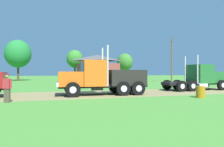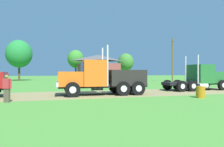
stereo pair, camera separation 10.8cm
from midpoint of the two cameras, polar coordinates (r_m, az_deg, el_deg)
The scene contains 11 objects.
ground_plane at distance 17.45m, azimuth -2.40°, elevation -5.70°, with size 200.00×200.00×0.00m, color #468431.
dirt_track at distance 17.45m, azimuth -2.40°, elevation -5.69°, with size 120.00×6.02×0.01m, color olive.
truck_foreground_white at distance 16.64m, azimuth -2.80°, elevation -1.35°, with size 7.34×2.83×3.96m.
truck_near_left at distance 23.24m, azimuth 23.79°, elevation -1.07°, with size 7.34×2.93×3.57m.
visitor_standing_near at distance 13.85m, azimuth -27.61°, elevation -3.39°, with size 0.55×0.39×1.74m.
steel_barrel at distance 15.94m, azimuth 23.44°, elevation -4.80°, with size 0.62×0.62×0.83m, color #B27214.
shed_building at distance 45.42m, azimuth -4.22°, elevation 1.50°, with size 8.86×7.41×5.77m.
utility_pole_near at distance 42.14m, azimuth 16.35°, elevation 4.04°, with size 1.40×1.86×8.66m.
tree_left at distance 49.29m, azimuth -24.96°, elevation 5.03°, with size 5.55×5.55×8.98m.
tree_mid at distance 53.15m, azimuth -10.47°, elevation 4.02°, with size 4.18×4.18×7.61m.
tree_right at distance 55.23m, azimuth 3.58°, elevation 3.20°, with size 4.30×4.30×7.01m.
Camera 1 is at (-4.24, -16.83, 1.82)m, focal length 32.51 mm.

